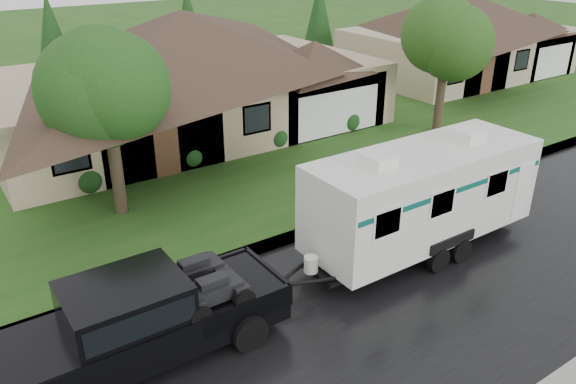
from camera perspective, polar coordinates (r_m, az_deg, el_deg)
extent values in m
plane|color=#224F18|center=(16.51, 4.76, -8.00)|extent=(140.00, 140.00, 0.00)
cube|color=black|center=(15.30, 9.53, -11.27)|extent=(140.00, 8.00, 0.01)
cube|color=gray|center=(18.01, 0.29, -4.61)|extent=(140.00, 0.50, 0.15)
cube|color=#224F18|center=(28.56, -14.46, 6.01)|extent=(140.00, 26.00, 0.15)
cube|color=tan|center=(27.92, -10.20, 9.37)|extent=(18.00, 10.00, 3.00)
pyramid|color=#3D2921|center=(27.14, -10.87, 17.73)|extent=(19.44, 10.80, 2.60)
cube|color=tan|center=(28.10, 2.64, 9.52)|extent=(5.76, 4.00, 2.70)
cube|color=tan|center=(40.50, 16.77, 13.52)|extent=(14.00, 9.00, 3.00)
cube|color=tan|center=(42.43, 23.12, 12.88)|extent=(4.48, 4.00, 2.70)
cylinder|color=#382B1E|center=(19.73, -16.97, 1.70)|extent=(0.42, 0.42, 2.77)
sphere|color=#27581C|center=(18.80, -18.12, 10.21)|extent=(3.82, 3.82, 3.82)
cylinder|color=#382B1E|center=(28.04, 15.11, 8.63)|extent=(0.41, 0.41, 2.67)
sphere|color=#305E1E|center=(27.41, 15.81, 14.50)|extent=(3.69, 3.69, 3.69)
sphere|color=#143814|center=(22.09, -19.67, 1.32)|extent=(1.00, 1.00, 1.00)
sphere|color=#143814|center=(23.33, -9.80, 3.70)|extent=(1.00, 1.00, 1.00)
sphere|color=#143814|center=(25.22, -1.13, 5.70)|extent=(1.00, 1.00, 1.00)
sphere|color=#143814|center=(27.62, 6.24, 7.28)|extent=(1.00, 1.00, 1.00)
cube|color=black|center=(13.44, -14.05, -13.12)|extent=(6.40, 2.13, 0.92)
cube|color=black|center=(12.92, -24.21, -15.02)|extent=(1.71, 2.08, 0.37)
cube|color=black|center=(12.87, -16.22, -10.78)|extent=(2.56, 2.01, 0.96)
cube|color=black|center=(12.84, -16.25, -10.59)|extent=(2.35, 2.05, 0.59)
cube|color=black|center=(13.93, -6.28, -9.82)|extent=(2.35, 2.03, 0.06)
cylinder|color=black|center=(14.18, -23.34, -14.36)|extent=(0.90, 0.34, 0.90)
cylinder|color=black|center=(13.55, -3.98, -14.02)|extent=(0.90, 0.34, 0.90)
cylinder|color=black|center=(15.05, -8.11, -9.77)|extent=(0.90, 0.34, 0.90)
cube|color=white|center=(17.17, 13.51, -0.07)|extent=(7.47, 2.56, 2.61)
cube|color=black|center=(17.83, 13.04, -4.35)|extent=(7.90, 1.28, 0.15)
cube|color=#0B4D46|center=(16.94, 13.70, 1.69)|extent=(7.32, 2.58, 0.15)
cube|color=white|center=(15.31, 9.12, 3.23)|extent=(0.75, 0.85, 0.34)
cube|color=white|center=(17.88, 17.74, 5.53)|extent=(0.75, 0.85, 0.34)
cylinder|color=black|center=(16.83, 14.99, -6.67)|extent=(0.75, 0.26, 0.75)
cylinder|color=black|center=(18.30, 9.15, -3.37)|extent=(0.75, 0.26, 0.75)
cylinder|color=black|center=(17.49, 17.09, -5.66)|extent=(0.75, 0.26, 0.75)
cylinder|color=black|center=(18.91, 11.29, -2.57)|extent=(0.75, 0.26, 0.75)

